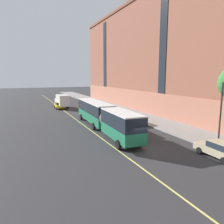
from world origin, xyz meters
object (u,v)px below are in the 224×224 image
at_px(taxi_cab, 59,105).
at_px(street_lamp, 223,109).
at_px(city_bus, 103,115).
at_px(parked_car_champagne_3, 219,150).
at_px(fire_hydrant, 113,109).
at_px(parked_car_white_4, 117,113).
at_px(parked_car_white_1, 100,107).
at_px(box_truck, 62,101).
at_px(parked_car_darkgray_5, 134,119).

height_order(taxi_cab, street_lamp, street_lamp).
relative_size(city_bus, parked_car_champagne_3, 4.29).
bearing_deg(street_lamp, fire_hydrant, 90.21).
xyz_separation_m(parked_car_white_4, fire_hydrant, (1.74, 5.56, -0.29)).
height_order(parked_car_champagne_3, street_lamp, street_lamp).
bearing_deg(parked_car_white_1, box_truck, 137.06).
bearing_deg(street_lamp, parked_car_white_1, 93.75).
bearing_deg(parked_car_champagne_3, parked_car_white_4, 90.39).
height_order(street_lamp, fire_hydrant, street_lamp).
xyz_separation_m(city_bus, box_truck, (-1.35, 23.32, -0.30)).
height_order(parked_car_champagne_3, parked_car_darkgray_5, same).
xyz_separation_m(box_truck, taxi_cab, (-0.73, -0.33, -0.99)).
height_order(parked_car_darkgray_5, box_truck, box_truck).
bearing_deg(parked_car_champagne_3, parked_car_darkgray_5, 90.80).
height_order(parked_car_champagne_3, box_truck, box_truck).
xyz_separation_m(parked_car_champagne_3, box_truck, (-7.38, 37.42, 0.99)).
distance_m(city_bus, fire_hydrant, 15.91).
bearing_deg(parked_car_white_4, fire_hydrant, 72.65).
distance_m(parked_car_darkgray_5, taxi_cab, 22.73).
bearing_deg(parked_car_darkgray_5, parked_car_white_4, 89.43).
bearing_deg(parked_car_champagne_3, street_lamp, 37.35).
bearing_deg(city_bus, box_truck, 93.31).
height_order(city_bus, parked_car_white_4, city_bus).
distance_m(parked_car_champagne_3, street_lamp, 4.12).
bearing_deg(parked_car_darkgray_5, parked_car_champagne_3, -89.20).
relative_size(parked_car_white_1, fire_hydrant, 6.08).
relative_size(taxi_cab, street_lamp, 0.66).
bearing_deg(parked_car_champagne_3, parked_car_white_1, 90.47).
relative_size(parked_car_champagne_3, parked_car_darkgray_5, 0.97).
height_order(parked_car_white_1, street_lamp, street_lamp).
bearing_deg(fire_hydrant, street_lamp, -89.79).
height_order(parked_car_white_1, parked_car_white_4, same).
xyz_separation_m(box_truck, street_lamp, (9.06, -36.13, 2.55)).
distance_m(box_truck, taxi_cab, 1.28).
xyz_separation_m(parked_car_darkgray_5, box_truck, (-7.16, 21.65, 0.99)).
distance_m(parked_car_white_4, parked_car_darkgray_5, 6.65).
bearing_deg(city_bus, parked_car_white_4, 54.79).
xyz_separation_m(parked_car_champagne_3, parked_car_darkgray_5, (-0.22, 15.77, 0.00)).
relative_size(parked_car_white_4, fire_hydrant, 6.00).
bearing_deg(box_truck, city_bus, -86.69).
height_order(parked_car_white_1, fire_hydrant, parked_car_white_1).
relative_size(parked_car_champagne_3, taxi_cab, 1.04).
height_order(city_bus, box_truck, city_bus).
height_order(city_bus, taxi_cab, city_bus).
xyz_separation_m(parked_car_white_1, box_truck, (-7.12, 6.63, 0.99)).
distance_m(parked_car_white_1, parked_car_darkgray_5, 15.02).
bearing_deg(street_lamp, parked_car_darkgray_5, 97.48).
bearing_deg(taxi_cab, parked_car_white_4, -61.54).
xyz_separation_m(parked_car_white_1, fire_hydrant, (1.84, -2.81, -0.29)).
height_order(parked_car_white_4, parked_car_darkgray_5, same).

